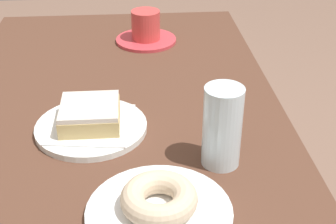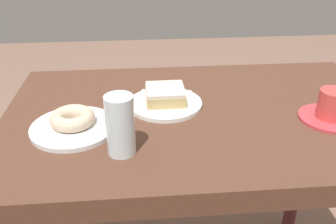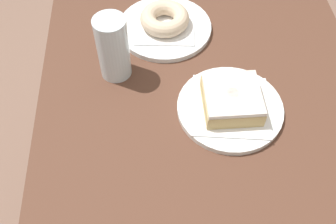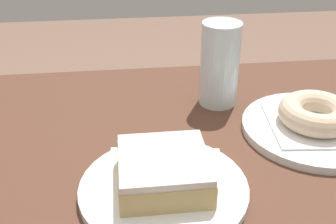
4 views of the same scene
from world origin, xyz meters
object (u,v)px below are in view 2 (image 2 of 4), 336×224
object	(u,v)px
coffee_cup	(332,108)
plate_glazed_square	(165,104)
plate_sugar_ring	(74,127)
donut_sugar_ring	(72,118)
water_glass	(120,125)
donut_glazed_square	(165,94)

from	to	relation	value
coffee_cup	plate_glazed_square	bearing A→B (deg)	164.40
plate_sugar_ring	plate_glazed_square	distance (m)	0.25
donut_sugar_ring	water_glass	size ratio (longest dim) A/B	0.79
donut_sugar_ring	plate_glazed_square	size ratio (longest dim) A/B	0.54
plate_sugar_ring	plate_glazed_square	size ratio (longest dim) A/B	1.03
water_glass	donut_glazed_square	bearing A→B (deg)	62.21
plate_sugar_ring	water_glass	distance (m)	0.17
plate_sugar_ring	water_glass	xyz separation A→B (m)	(0.12, -0.10, 0.06)
coffee_cup	donut_sugar_ring	bearing A→B (deg)	179.41
donut_glazed_square	water_glass	size ratio (longest dim) A/B	0.76
plate_sugar_ring	water_glass	world-z (taller)	water_glass
plate_sugar_ring	coffee_cup	distance (m)	0.63
plate_glazed_square	donut_glazed_square	size ratio (longest dim) A/B	1.93
donut_glazed_square	coffee_cup	distance (m)	0.42
water_glass	plate_glazed_square	bearing A→B (deg)	62.21
donut_sugar_ring	plate_glazed_square	world-z (taller)	donut_sugar_ring
plate_glazed_square	donut_glazed_square	world-z (taller)	donut_glazed_square
donut_glazed_square	coffee_cup	size ratio (longest dim) A/B	0.68
water_glass	coffee_cup	size ratio (longest dim) A/B	0.89
water_glass	plate_sugar_ring	bearing A→B (deg)	138.17
plate_sugar_ring	donut_glazed_square	bearing A→B (deg)	24.92
plate_glazed_square	water_glass	xyz separation A→B (m)	(-0.11, -0.21, 0.06)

